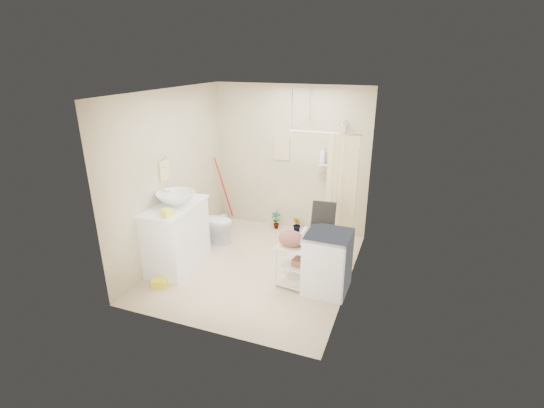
{
  "coord_description": "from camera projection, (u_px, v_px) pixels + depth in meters",
  "views": [
    {
      "loc": [
        2.07,
        -4.9,
        3.06
      ],
      "look_at": [
        0.16,
        0.25,
        0.96
      ],
      "focal_mm": 26.0,
      "sensor_mm": 36.0,
      "label": 1
    }
  ],
  "objects": [
    {
      "name": "floor",
      "position": [
        257.0,
        266.0,
        6.06
      ],
      "size": [
        3.2,
        3.2,
        0.0
      ],
      "primitive_type": "plane",
      "color": "beige",
      "rests_on": "ground"
    },
    {
      "name": "wall_front",
      "position": [
        198.0,
        230.0,
        4.19
      ],
      "size": [
        2.8,
        0.04,
        2.6
      ],
      "primitive_type": "cube",
      "color": "beige",
      "rests_on": "ground"
    },
    {
      "name": "potted_plant_a",
      "position": [
        276.0,
        220.0,
        7.32
      ],
      "size": [
        0.18,
        0.13,
        0.34
      ],
      "primitive_type": "imported",
      "rotation": [
        0.0,
        0.0,
        -0.06
      ],
      "color": "brown",
      "rests_on": "ground"
    },
    {
      "name": "towel_ring",
      "position": [
        164.0,
        169.0,
        5.81
      ],
      "size": [
        0.04,
        0.22,
        0.34
      ],
      "primitive_type": null,
      "color": "beige",
      "rests_on": "wall_left"
    },
    {
      "name": "vanity",
      "position": [
        176.0,
        236.0,
        5.94
      ],
      "size": [
        0.7,
        1.16,
        0.99
      ],
      "primitive_type": "cube",
      "rotation": [
        0.0,
        0.0,
        0.06
      ],
      "color": "white",
      "rests_on": "ground"
    },
    {
      "name": "ironing_board",
      "position": [
        321.0,
        242.0,
        5.52
      ],
      "size": [
        0.35,
        0.24,
        1.19
      ],
      "primitive_type": null,
      "rotation": [
        0.0,
        0.0,
        0.46
      ],
      "color": "black",
      "rests_on": "ground"
    },
    {
      "name": "hanging_towel",
      "position": [
        282.0,
        148.0,
        6.95
      ],
      "size": [
        0.28,
        0.03,
        0.42
      ],
      "primitive_type": "cube",
      "color": "beige",
      "rests_on": "wall_back"
    },
    {
      "name": "wall_right",
      "position": [
        354.0,
        198.0,
        5.14
      ],
      "size": [
        0.04,
        3.2,
        2.6
      ],
      "primitive_type": "cube",
      "color": "beige",
      "rests_on": "ground"
    },
    {
      "name": "tp_holder",
      "position": [
        179.0,
        210.0,
        6.29
      ],
      "size": [
        0.08,
        0.12,
        0.14
      ],
      "primitive_type": null,
      "color": "white",
      "rests_on": "wall_left"
    },
    {
      "name": "washing_machine",
      "position": [
        328.0,
        262.0,
        5.33
      ],
      "size": [
        0.59,
        0.61,
        0.85
      ],
      "primitive_type": "cube",
      "rotation": [
        0.0,
        0.0,
        -0.02
      ],
      "color": "white",
      "rests_on": "ground"
    },
    {
      "name": "toilet",
      "position": [
        212.0,
        222.0,
        6.73
      ],
      "size": [
        0.76,
        0.48,
        0.74
      ],
      "primitive_type": "imported",
      "rotation": [
        0.0,
        0.0,
        1.66
      ],
      "color": "silver",
      "rests_on": "ground"
    },
    {
      "name": "shampoo_bottle_b",
      "position": [
        332.0,
        158.0,
        6.65
      ],
      "size": [
        0.11,
        0.12,
        0.19
      ],
      "primitive_type": "imported",
      "rotation": [
        0.0,
        0.0,
        -0.39
      ],
      "color": "#3961B1",
      "rests_on": "shower"
    },
    {
      "name": "potted_plant_b",
      "position": [
        297.0,
        225.0,
        7.14
      ],
      "size": [
        0.22,
        0.22,
        0.31
      ],
      "primitive_type": "imported",
      "rotation": [
        0.0,
        0.0,
        -0.83
      ],
      "color": "brown",
      "rests_on": "ground"
    },
    {
      "name": "counter_basket",
      "position": [
        167.0,
        213.0,
        5.37
      ],
      "size": [
        0.2,
        0.18,
        0.09
      ],
      "primitive_type": "cube",
      "rotation": [
        0.0,
        0.0,
        -0.4
      ],
      "color": "yellow",
      "rests_on": "vanity"
    },
    {
      "name": "ceiling",
      "position": [
        254.0,
        92.0,
        5.13
      ],
      "size": [
        2.8,
        3.2,
        0.04
      ],
      "primitive_type": "cube",
      "color": "silver",
      "rests_on": "ground"
    },
    {
      "name": "mop",
      "position": [
        223.0,
        190.0,
        7.49
      ],
      "size": [
        0.14,
        0.14,
        1.29
      ],
      "primitive_type": null,
      "rotation": [
        0.0,
        0.0,
        -0.14
      ],
      "color": "#BD1307",
      "rests_on": "ground"
    },
    {
      "name": "shower",
      "position": [
        330.0,
        188.0,
        6.32
      ],
      "size": [
        1.1,
        1.1,
        2.1
      ],
      "primitive_type": null,
      "color": "white",
      "rests_on": "ground"
    },
    {
      "name": "laundry_rack",
      "position": [
        297.0,
        262.0,
        5.41
      ],
      "size": [
        0.58,
        0.39,
        0.75
      ],
      "primitive_type": null,
      "rotation": [
        0.0,
        0.0,
        -0.14
      ],
      "color": "silver",
      "rests_on": "ground"
    },
    {
      "name": "wall_back",
      "position": [
        290.0,
        160.0,
        6.99
      ],
      "size": [
        2.8,
        0.04,
        2.6
      ],
      "primitive_type": "cube",
      "color": "beige",
      "rests_on": "ground"
    },
    {
      "name": "sink",
      "position": [
        176.0,
        199.0,
        5.73
      ],
      "size": [
        0.59,
        0.59,
        0.19
      ],
      "primitive_type": "imported",
      "rotation": [
        0.0,
        0.0,
        -0.04
      ],
      "color": "silver",
      "rests_on": "vanity"
    },
    {
      "name": "floor_basket",
      "position": [
        159.0,
        282.0,
        5.51
      ],
      "size": [
        0.34,
        0.3,
        0.15
      ],
      "primitive_type": "cube",
      "rotation": [
        0.0,
        0.0,
        0.34
      ],
      "color": "yellow",
      "rests_on": "ground"
    },
    {
      "name": "shampoo_bottle_a",
      "position": [
        323.0,
        155.0,
        6.69
      ],
      "size": [
        0.1,
        0.1,
        0.27
      ],
      "primitive_type": "imported",
      "rotation": [
        0.0,
        0.0,
        0.0
      ],
      "color": "white",
      "rests_on": "shower"
    },
    {
      "name": "wall_left",
      "position": [
        172.0,
        176.0,
        6.05
      ],
      "size": [
        0.04,
        3.2,
        2.6
      ],
      "primitive_type": "cube",
      "color": "beige",
      "rests_on": "ground"
    }
  ]
}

